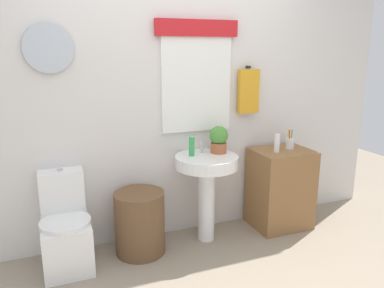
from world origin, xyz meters
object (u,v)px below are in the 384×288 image
(toilet, at_px, (66,231))
(toothbrush_cup, at_px, (290,143))
(soap_bottle, at_px, (192,146))
(potted_plant, at_px, (219,139))
(lotion_bottle, at_px, (277,143))
(laundry_hamper, at_px, (140,223))
(pedestal_sink, at_px, (207,176))
(wooden_cabinet, at_px, (280,188))

(toilet, distance_m, toothbrush_cup, 2.13)
(soap_bottle, relative_size, potted_plant, 0.70)
(lotion_bottle, xyz_separation_m, toothbrush_cup, (0.19, 0.06, -0.03))
(potted_plant, distance_m, toothbrush_cup, 0.73)
(potted_plant, xyz_separation_m, lotion_bottle, (0.54, -0.10, -0.06))
(toilet, distance_m, laundry_hamper, 0.59)
(pedestal_sink, height_order, soap_bottle, soap_bottle)
(soap_bottle, distance_m, toothbrush_cup, 0.99)
(soap_bottle, distance_m, potted_plant, 0.26)
(toilet, distance_m, potted_plant, 1.47)
(soap_bottle, bearing_deg, toilet, -179.25)
(laundry_hamper, distance_m, lotion_bottle, 1.41)
(pedestal_sink, xyz_separation_m, lotion_bottle, (0.68, -0.04, 0.24))
(wooden_cabinet, bearing_deg, potted_plant, 174.60)
(laundry_hamper, distance_m, toothbrush_cup, 1.57)
(soap_bottle, relative_size, lotion_bottle, 1.00)
(toothbrush_cup, bearing_deg, lotion_bottle, -162.06)
(lotion_bottle, distance_m, toothbrush_cup, 0.20)
(wooden_cabinet, xyz_separation_m, potted_plant, (-0.63, 0.06, 0.53))
(toilet, relative_size, pedestal_sink, 0.97)
(laundry_hamper, xyz_separation_m, potted_plant, (0.75, 0.06, 0.64))
(soap_bottle, relative_size, toothbrush_cup, 0.91)
(toothbrush_cup, bearing_deg, soap_bottle, 178.27)
(pedestal_sink, distance_m, lotion_bottle, 0.72)
(soap_bottle, xyz_separation_m, lotion_bottle, (0.80, -0.09, -0.02))
(toothbrush_cup, bearing_deg, toilet, 179.56)
(toilet, distance_m, soap_bottle, 1.22)
(toilet, relative_size, lotion_bottle, 4.51)
(soap_bottle, height_order, potted_plant, potted_plant)
(laundry_hamper, bearing_deg, lotion_bottle, -1.78)
(soap_bottle, height_order, toothbrush_cup, soap_bottle)
(potted_plant, relative_size, lotion_bottle, 1.42)
(wooden_cabinet, bearing_deg, lotion_bottle, -156.73)
(toilet, bearing_deg, wooden_cabinet, -1.05)
(pedestal_sink, distance_m, wooden_cabinet, 0.81)
(laundry_hamper, bearing_deg, pedestal_sink, -0.00)
(lotion_bottle, bearing_deg, laundry_hamper, 178.22)
(wooden_cabinet, height_order, potted_plant, potted_plant)
(laundry_hamper, bearing_deg, toothbrush_cup, 0.78)
(pedestal_sink, relative_size, lotion_bottle, 4.63)
(pedestal_sink, height_order, toothbrush_cup, toothbrush_cup)
(pedestal_sink, bearing_deg, toilet, 178.27)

